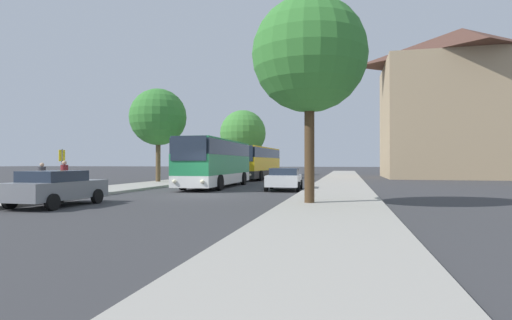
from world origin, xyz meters
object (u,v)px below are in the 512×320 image
object	(u,v)px
tree_left_near	(158,117)
tree_right_near	(309,55)
parked_car_left_curb	(56,187)
bus_stop_sign	(62,166)
pedestrian_waiting_near	(42,178)
parked_car_right_near	(284,179)
pedestrian_waiting_far	(64,177)
bus_front	(216,162)
tree_left_far	(243,133)
bus_middle	(257,162)

from	to	relation	value
tree_left_near	tree_right_near	size ratio (longest dim) A/B	0.96
parked_car_left_curb	bus_stop_sign	xyz separation A→B (m)	(-3.21, 4.33, 0.84)
tree_right_near	pedestrian_waiting_near	bearing A→B (deg)	175.09
parked_car_left_curb	bus_stop_sign	distance (m)	5.46
bus_stop_sign	parked_car_right_near	bearing A→B (deg)	32.19
bus_stop_sign	pedestrian_waiting_far	world-z (taller)	bus_stop_sign
bus_front	parked_car_right_near	xyz separation A→B (m)	(5.27, -2.24, -1.04)
bus_stop_sign	pedestrian_waiting_far	distance (m)	1.16
pedestrian_waiting_near	tree_left_near	world-z (taller)	tree_left_near
bus_stop_sign	tree_left_far	xyz separation A→B (m)	(0.63, 35.01, 4.23)
parked_car_left_curb	tree_right_near	distance (m)	11.52
bus_front	tree_right_near	world-z (taller)	tree_right_near
tree_left_near	tree_left_far	xyz separation A→B (m)	(1.71, 21.90, 0.20)
bus_front	pedestrian_waiting_near	size ratio (longest dim) A/B	7.07
tree_right_near	bus_middle	bearing A→B (deg)	107.40
bus_middle	parked_car_right_near	size ratio (longest dim) A/B	2.89
bus_middle	tree_left_near	distance (m)	12.22
bus_middle	parked_car_right_near	world-z (taller)	bus_middle
tree_left_near	pedestrian_waiting_far	bearing A→B (deg)	-82.61
bus_stop_sign	pedestrian_waiting_near	world-z (taller)	bus_stop_sign
bus_front	tree_right_near	size ratio (longest dim) A/B	1.37
bus_middle	pedestrian_waiting_near	size ratio (longest dim) A/B	7.47
tree_left_far	tree_right_near	world-z (taller)	tree_left_far
bus_front	tree_right_near	xyz separation A→B (m)	(7.66, -11.10, 4.30)
bus_middle	tree_left_far	xyz separation A→B (m)	(-4.77, 12.29, 4.05)
tree_right_near	parked_car_right_near	bearing A→B (deg)	105.13
parked_car_right_near	bus_stop_sign	size ratio (longest dim) A/B	1.78
bus_stop_sign	tree_right_near	distance (m)	14.07
tree_left_near	tree_left_far	distance (m)	21.97
bus_middle	pedestrian_waiting_far	bearing A→B (deg)	-99.67
pedestrian_waiting_near	parked_car_right_near	bearing A→B (deg)	-110.35
bus_stop_sign	tree_left_near	xyz separation A→B (m)	(-1.08, 13.11, 4.03)
tree_left_far	parked_car_right_near	bearing A→B (deg)	-70.22
bus_middle	tree_right_near	size ratio (longest dim) A/B	1.45
pedestrian_waiting_near	parked_car_left_curb	bearing A→B (deg)	171.97
bus_stop_sign	pedestrian_waiting_near	size ratio (longest dim) A/B	1.45
bus_stop_sign	tree_right_near	size ratio (longest dim) A/B	0.28
bus_front	pedestrian_waiting_far	xyz separation A→B (m)	(-4.80, -9.73, -0.77)
pedestrian_waiting_far	tree_right_near	bearing A→B (deg)	120.11
tree_left_near	bus_stop_sign	bearing A→B (deg)	-85.30
parked_car_left_curb	pedestrian_waiting_near	xyz separation A→B (m)	(-3.64, 3.42, 0.19)
pedestrian_waiting_near	tree_right_near	size ratio (longest dim) A/B	0.19
bus_stop_sign	tree_left_near	size ratio (longest dim) A/B	0.29
pedestrian_waiting_near	bus_middle	bearing A→B (deg)	-68.69
pedestrian_waiting_far	bus_stop_sign	bearing A→B (deg)	-98.10
bus_middle	tree_right_near	bearing A→B (deg)	-70.95
bus_stop_sign	tree_right_near	xyz separation A→B (m)	(13.18, -2.08, 4.48)
parked_car_left_curb	bus_stop_sign	bearing A→B (deg)	127.63
tree_right_near	parked_car_left_curb	bearing A→B (deg)	-167.26
bus_stop_sign	tree_left_far	distance (m)	35.27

